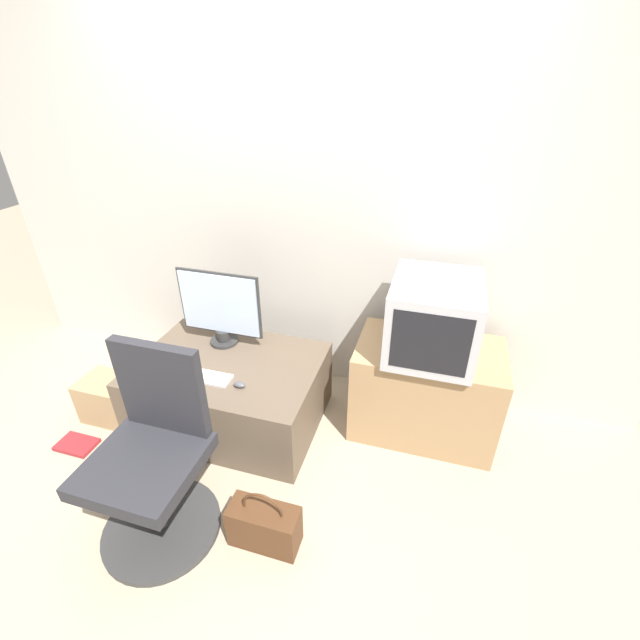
{
  "coord_description": "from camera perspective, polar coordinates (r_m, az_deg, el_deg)",
  "views": [
    {
      "loc": [
        0.88,
        -1.13,
        1.93
      ],
      "look_at": [
        0.27,
        0.92,
        0.68
      ],
      "focal_mm": 24.0,
      "sensor_mm": 36.0,
      "label": 1
    }
  ],
  "objects": [
    {
      "name": "side_stand",
      "position": [
        2.65,
        13.81,
        -8.97
      ],
      "size": [
        0.82,
        0.51,
        0.58
      ],
      "color": "#A37F56",
      "rests_on": "ground_plane"
    },
    {
      "name": "main_monitor",
      "position": [
        2.68,
        -13.18,
        1.57
      ],
      "size": [
        0.53,
        0.18,
        0.48
      ],
      "color": "#2D2D2D",
      "rests_on": "desk"
    },
    {
      "name": "handbag",
      "position": [
        2.2,
        -7.44,
        -25.52
      ],
      "size": [
        0.33,
        0.14,
        0.33
      ],
      "color": "#4C2D19",
      "rests_on": "ground_plane"
    },
    {
      "name": "crt_tv",
      "position": [
        2.36,
        14.88,
        0.24
      ],
      "size": [
        0.46,
        0.53,
        0.42
      ],
      "color": "#B7B7BC",
      "rests_on": "side_stand"
    },
    {
      "name": "book",
      "position": [
        3.01,
        -29.68,
        -14.22
      ],
      "size": [
        0.22,
        0.15,
        0.02
      ],
      "color": "maroon",
      "rests_on": "ground_plane"
    },
    {
      "name": "keyboard",
      "position": [
        2.53,
        -15.67,
        -7.18
      ],
      "size": [
        0.36,
        0.11,
        0.01
      ],
      "color": "silver",
      "rests_on": "desk"
    },
    {
      "name": "ground_plane",
      "position": [
        2.4,
        -13.77,
        -24.5
      ],
      "size": [
        12.0,
        12.0,
        0.0
      ],
      "primitive_type": "plane",
      "color": "tan"
    },
    {
      "name": "wall_back",
      "position": [
        2.68,
        -3.19,
        16.62
      ],
      "size": [
        4.4,
        0.05,
        2.6
      ],
      "color": "beige",
      "rests_on": "ground_plane"
    },
    {
      "name": "office_chair",
      "position": [
        2.16,
        -21.23,
        -17.3
      ],
      "size": [
        0.55,
        0.55,
        0.94
      ],
      "color": "#333333",
      "rests_on": "ground_plane"
    },
    {
      "name": "desk",
      "position": [
        2.74,
        -11.75,
        -9.23
      ],
      "size": [
        1.08,
        0.77,
        0.43
      ],
      "color": "brown",
      "rests_on": "ground_plane"
    },
    {
      "name": "cardboard_box_lower",
      "position": [
        3.06,
        -26.22,
        -9.32
      ],
      "size": [
        0.32,
        0.25,
        0.28
      ],
      "color": "#A3845B",
      "rests_on": "ground_plane"
    },
    {
      "name": "mouse",
      "position": [
        2.4,
        -10.7,
        -8.47
      ],
      "size": [
        0.07,
        0.04,
        0.03
      ],
      "color": "#4C4C51",
      "rests_on": "desk"
    }
  ]
}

